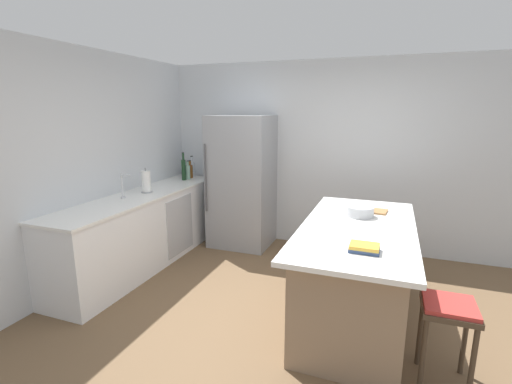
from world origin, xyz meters
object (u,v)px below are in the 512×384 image
at_px(whiskey_bottle, 190,171).
at_px(mixing_bowl, 360,211).
at_px(refrigerator, 242,182).
at_px(gin_bottle, 188,172).
at_px(bar_stool, 448,318).
at_px(paper_towel_roll, 146,182).
at_px(cutting_board, 371,210).
at_px(wine_bottle, 184,169).
at_px(soda_bottle, 192,169).
at_px(sink_faucet, 123,185).
at_px(kitchen_island, 355,272).
at_px(cookbook_stack, 364,248).

bearing_deg(whiskey_bottle, mixing_bowl, -24.45).
distance_m(refrigerator, gin_bottle, 0.86).
height_order(gin_bottle, mixing_bowl, gin_bottle).
relative_size(bar_stool, paper_towel_roll, 2.02).
distance_m(paper_towel_roll, cutting_board, 2.70).
relative_size(gin_bottle, wine_bottle, 0.68).
distance_m(paper_towel_roll, soda_bottle, 1.16).
bearing_deg(sink_faucet, refrigerator, 56.08).
distance_m(kitchen_island, sink_faucet, 2.74).
bearing_deg(bar_stool, refrigerator, 139.09).
distance_m(soda_bottle, whiskey_bottle, 0.10).
relative_size(whiskey_bottle, cutting_board, 0.81).
height_order(refrigerator, wine_bottle, refrigerator).
height_order(gin_bottle, cookbook_stack, gin_bottle).
distance_m(wine_bottle, mixing_bowl, 2.79).
relative_size(mixing_bowl, cutting_board, 0.79).
xyz_separation_m(refrigerator, sink_faucet, (-0.92, -1.37, 0.15)).
bearing_deg(kitchen_island, refrigerator, 140.21).
bearing_deg(mixing_bowl, paper_towel_roll, 177.47).
xyz_separation_m(bar_stool, soda_bottle, (-3.33, 2.26, 0.53)).
relative_size(bar_stool, whiskey_bottle, 2.34).
height_order(paper_towel_roll, cookbook_stack, paper_towel_roll).
bearing_deg(bar_stool, wine_bottle, 149.01).
bearing_deg(wine_bottle, bar_stool, -30.99).
bearing_deg(bar_stool, paper_towel_roll, 161.61).
bearing_deg(sink_faucet, kitchen_island, -1.69).
bearing_deg(cutting_board, mixing_bowl, -112.27).
distance_m(bar_stool, whiskey_bottle, 3.99).
relative_size(wine_bottle, cookbook_stack, 1.87).
relative_size(bar_stool, wine_bottle, 1.54).
distance_m(whiskey_bottle, cutting_board, 2.87).
height_order(kitchen_island, gin_bottle, gin_bottle).
distance_m(refrigerator, whiskey_bottle, 0.88).
relative_size(refrigerator, mixing_bowl, 7.07).
distance_m(whiskey_bottle, mixing_bowl, 2.86).
xyz_separation_m(sink_faucet, whiskey_bottle, (0.05, 1.43, -0.05)).
bearing_deg(kitchen_island, soda_bottle, 148.71).
distance_m(refrigerator, bar_stool, 3.25).
height_order(sink_faucet, whiskey_bottle, sink_faucet).
bearing_deg(mixing_bowl, soda_bottle, 154.06).
distance_m(bar_stool, mixing_bowl, 1.29).
xyz_separation_m(gin_bottle, cookbook_stack, (2.69, -2.02, -0.10)).
distance_m(sink_faucet, whiskey_bottle, 1.43).
xyz_separation_m(kitchen_island, whiskey_bottle, (-2.62, 1.51, 0.57)).
xyz_separation_m(kitchen_island, mixing_bowl, (-0.01, 0.33, 0.50)).
relative_size(sink_faucet, soda_bottle, 0.92).
bearing_deg(sink_faucet, soda_bottle, 88.86).
bearing_deg(refrigerator, cutting_board, -26.26).
xyz_separation_m(wine_bottle, cutting_board, (2.70, -0.78, -0.17)).
distance_m(kitchen_island, whiskey_bottle, 3.08).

